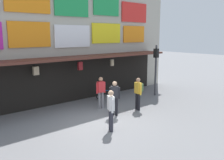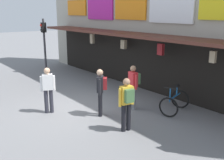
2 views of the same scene
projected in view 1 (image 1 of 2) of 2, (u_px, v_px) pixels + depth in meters
The scene contains 8 objects.
ground_plane at pixel (99, 124), 10.58m from camera, with size 80.00×80.00×0.00m, color slate.
shopfront at pixel (47, 32), 13.25m from camera, with size 18.00×2.60×8.00m.
traffic_light_far at pixel (156, 62), 15.21m from camera, with size 0.31×0.34×3.20m.
bicycle_parked at pixel (107, 94), 14.25m from camera, with size 1.03×1.32×1.05m.
pedestrian_in_green at pixel (138, 91), 12.42m from camera, with size 0.40×0.52×1.68m.
pedestrian_in_purple at pixel (115, 96), 11.54m from camera, with size 0.48×0.47×1.68m.
pedestrian_in_yellow at pixel (111, 108), 9.66m from camera, with size 0.35×0.49×1.68m.
pedestrian_in_red at pixel (101, 90), 12.67m from camera, with size 0.52×0.41×1.68m.
Camera 1 is at (-6.13, -7.98, 3.84)m, focal length 38.94 mm.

